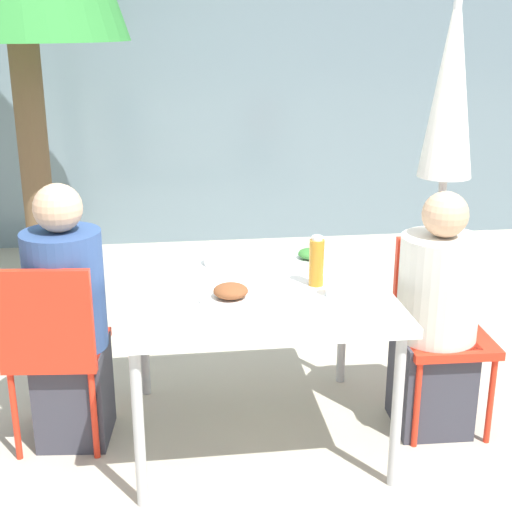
{
  "coord_description": "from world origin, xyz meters",
  "views": [
    {
      "loc": [
        -0.37,
        -2.88,
        1.83
      ],
      "look_at": [
        0.0,
        0.0,
        0.87
      ],
      "focal_mm": 50.0,
      "sensor_mm": 36.0,
      "label": 1
    }
  ],
  "objects": [
    {
      "name": "ground_plane",
      "position": [
        0.0,
        0.0,
        0.0
      ],
      "size": [
        24.0,
        24.0,
        0.0
      ],
      "primitive_type": "plane",
      "color": "#B2A893"
    },
    {
      "name": "building_facade",
      "position": [
        0.0,
        3.22,
        1.5
      ],
      "size": [
        10.0,
        0.2,
        3.0
      ],
      "color": "slate",
      "rests_on": "ground"
    },
    {
      "name": "dining_table",
      "position": [
        0.0,
        0.0,
        0.67
      ],
      "size": [
        1.15,
        1.02,
        0.72
      ],
      "color": "white",
      "rests_on": "ground"
    },
    {
      "name": "chair_left",
      "position": [
        -0.88,
        0.01,
        0.52
      ],
      "size": [
        0.44,
        0.44,
        0.88
      ],
      "rotation": [
        0.0,
        0.0,
        -0.1
      ],
      "color": "red",
      "rests_on": "ground"
    },
    {
      "name": "person_left",
      "position": [
        -0.82,
        0.08,
        0.57
      ],
      "size": [
        0.34,
        0.34,
        1.2
      ],
      "rotation": [
        0.0,
        0.0,
        -0.1
      ],
      "color": "#383842",
      "rests_on": "ground"
    },
    {
      "name": "chair_right",
      "position": [
        0.88,
        0.05,
        0.52
      ],
      "size": [
        0.41,
        0.41,
        0.88
      ],
      "rotation": [
        0.0,
        0.0,
        3.11
      ],
      "color": "red",
      "rests_on": "ground"
    },
    {
      "name": "person_right",
      "position": [
        0.82,
        -0.03,
        0.53
      ],
      "size": [
        0.36,
        0.36,
        1.14
      ],
      "rotation": [
        0.0,
        0.0,
        3.11
      ],
      "color": "#383842",
      "rests_on": "ground"
    },
    {
      "name": "closed_umbrella",
      "position": [
        1.11,
        0.72,
        1.41
      ],
      "size": [
        0.36,
        0.36,
        2.04
      ],
      "color": "#333333",
      "rests_on": "ground"
    },
    {
      "name": "plate_0",
      "position": [
        0.31,
        0.34,
        0.75
      ],
      "size": [
        0.22,
        0.22,
        0.06
      ],
      "color": "white",
      "rests_on": "dining_table"
    },
    {
      "name": "plate_1",
      "position": [
        -0.12,
        -0.12,
        0.75
      ],
      "size": [
        0.27,
        0.27,
        0.07
      ],
      "color": "white",
      "rests_on": "dining_table"
    },
    {
      "name": "bottle",
      "position": [
        0.27,
        0.01,
        0.83
      ],
      "size": [
        0.07,
        0.07,
        0.23
      ],
      "color": "#B7751E",
      "rests_on": "dining_table"
    },
    {
      "name": "drinking_cup",
      "position": [
        0.32,
        -0.13,
        0.77
      ],
      "size": [
        0.07,
        0.07,
        0.09
      ],
      "color": "silver",
      "rests_on": "dining_table"
    },
    {
      "name": "salad_bowl",
      "position": [
        -0.12,
        0.35,
        0.75
      ],
      "size": [
        0.17,
        0.17,
        0.06
      ],
      "color": "white",
      "rests_on": "dining_table"
    }
  ]
}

